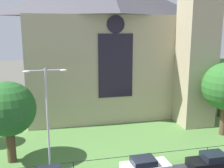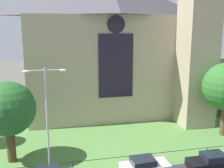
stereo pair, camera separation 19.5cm
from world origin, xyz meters
The scene contains 9 objects.
ground centered at (0.00, 10.00, 0.00)m, with size 160.00×160.00×0.00m, color #56544C.
grass_verge centered at (0.00, 8.00, 0.00)m, with size 120.00×20.00×0.01m, color #517F3D.
church_building centered at (3.70, 18.99, 10.27)m, with size 23.20×16.20×26.00m.
iron_railing centered at (2.92, 2.50, 0.95)m, with size 25.85×0.07×1.13m.
tree_right_far centered at (18.25, 13.23, 5.68)m, with size 5.08×5.08×8.30m.
tree_left_near centered at (-8.98, 6.07, 5.12)m, with size 5.02×5.02×7.69m.
streetlamp_near centered at (-5.47, 2.40, 5.85)m, with size 3.37×0.26×9.36m.
parked_car_white centered at (2.46, 1.08, 0.74)m, with size 4.25×2.12×1.51m.
parked_car_black centered at (8.58, 0.54, 0.74)m, with size 4.22×2.06×1.51m.
Camera 2 is at (-4.86, -18.80, 12.40)m, focal length 42.91 mm.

